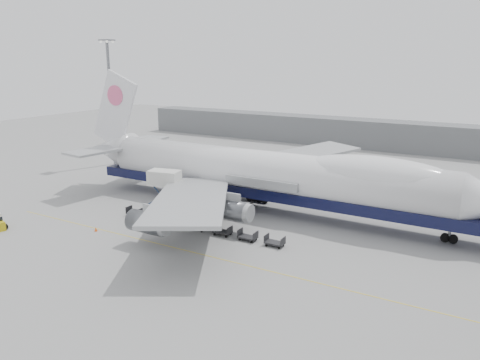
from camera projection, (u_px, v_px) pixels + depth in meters
The scene contains 14 objects.
ground at pixel (222, 236), 58.90m from camera, with size 260.00×260.00×0.00m, color gray.
apron_line at pixel (194, 253), 53.87m from camera, with size 60.00×0.15×0.01m, color gold.
hangar at pixel (333, 131), 121.52m from camera, with size 110.00×8.00×7.00m, color slate.
floodlight_mast at pixel (111, 96), 95.80m from camera, with size 2.40×2.40×25.43m.
airliner at pixel (270, 174), 67.23m from camera, with size 67.00×55.30×19.98m.
catering_truck at pixel (165, 188), 67.96m from camera, with size 5.22×4.02×6.07m.
traffic_cone at pixel (96, 229), 60.56m from camera, with size 0.38×0.38×0.57m.
dolly_0 at pixel (135, 213), 66.26m from camera, with size 2.30×1.35×1.30m.
dolly_1 at pixel (155, 217), 64.48m from camera, with size 2.30×1.35×1.30m.
dolly_2 at pixel (176, 221), 62.70m from camera, with size 2.30×1.35×1.30m.
dolly_3 at pixel (199, 226), 60.92m from camera, with size 2.30×1.35×1.30m.
dolly_4 at pixel (222, 231), 59.14m from camera, with size 2.30×1.35×1.30m.
dolly_5 at pixel (248, 236), 57.36m from camera, with size 2.30×1.35×1.30m.
dolly_6 at pixel (275, 242), 55.58m from camera, with size 2.30×1.35×1.30m.
Camera 1 is at (29.63, -46.68, 21.63)m, focal length 35.00 mm.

